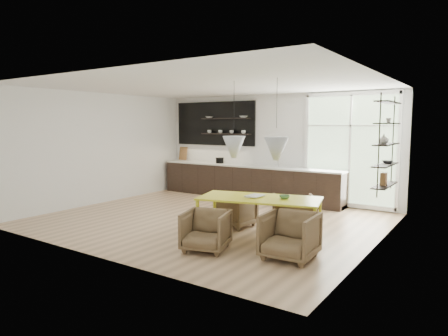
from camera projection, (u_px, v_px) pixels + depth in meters
room at (258, 151)px, 9.19m from camera, size 7.02×6.01×2.91m
kitchen_run at (246, 177)px, 11.30m from camera, size 5.54×0.69×2.75m
right_shelving at (386, 147)px, 7.68m from camera, size 0.26×1.22×1.90m
dining_table at (260, 200)px, 7.13m from camera, size 2.32×1.48×0.78m
armchair_back_left at (236, 211)px, 8.15m from camera, size 0.73×0.75×0.63m
armchair_back_right at (294, 214)px, 7.72m from camera, size 1.08×1.09×0.73m
armchair_front_left at (206, 231)px, 6.60m from camera, size 0.90×0.91×0.67m
armchair_front_right at (290, 236)px, 6.18m from camera, size 0.82×0.84×0.73m
wire_stool at (195, 219)px, 7.76m from camera, size 0.32×0.32×0.40m
table_book at (249, 195)px, 7.26m from camera, size 0.27×0.35×0.03m
table_bowl at (285, 197)px, 7.02m from camera, size 0.21×0.21×0.06m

